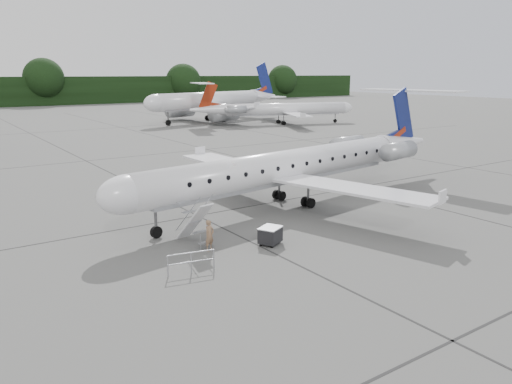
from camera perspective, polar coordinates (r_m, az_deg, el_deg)
ground at (r=30.47m, az=6.30°, el=-3.93°), size 320.00×320.00×0.00m
main_regional_jet at (r=34.09m, az=3.13°, el=4.70°), size 33.11×25.98×7.76m
airstair at (r=27.08m, az=-7.07°, el=-3.50°), size 1.19×2.46×2.43m
passenger at (r=26.18m, az=-5.34°, el=-4.95°), size 0.70×0.58×1.65m
safety_railing at (r=23.50m, az=-7.42°, el=-8.04°), size 2.17×0.52×1.00m
baggage_cart at (r=27.07m, az=1.65°, el=-4.96°), size 1.49×1.39×1.02m
bg_narrowbody at (r=95.67m, az=-5.42°, el=11.31°), size 34.96×28.46×11.06m
bg_regional_right at (r=90.97m, az=3.53°, el=10.12°), size 33.67×28.44×7.54m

